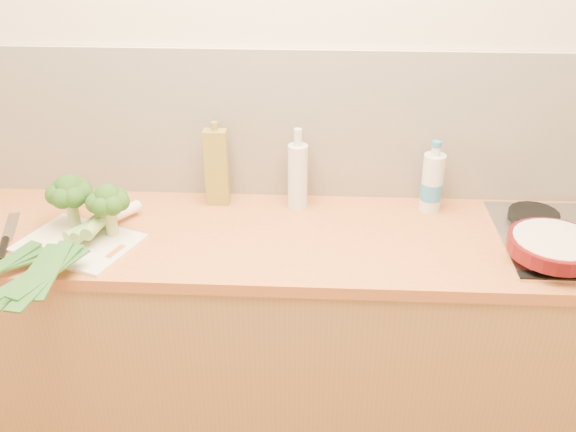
# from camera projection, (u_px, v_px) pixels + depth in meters

# --- Properties ---
(room_shell) EXTENTS (3.50, 3.50, 3.50)m
(room_shell) POSITION_uv_depth(u_px,v_px,m) (283.00, 126.00, 2.26)
(room_shell) COLOR beige
(room_shell) RESTS_ON ground
(counter) EXTENTS (3.20, 0.62, 0.90)m
(counter) POSITION_uv_depth(u_px,v_px,m) (279.00, 339.00, 2.35)
(counter) COLOR #A57044
(counter) RESTS_ON ground
(chopping_board) EXTENTS (0.43, 0.38, 0.01)m
(chopping_board) POSITION_uv_depth(u_px,v_px,m) (79.00, 243.00, 2.07)
(chopping_board) COLOR white
(chopping_board) RESTS_ON counter
(broccoli_left) EXTENTS (0.15, 0.15, 0.19)m
(broccoli_left) POSITION_uv_depth(u_px,v_px,m) (70.00, 193.00, 2.10)
(broccoli_left) COLOR #95A560
(broccoli_left) RESTS_ON chopping_board
(broccoli_right) EXTENTS (0.14, 0.14, 0.18)m
(broccoli_right) POSITION_uv_depth(u_px,v_px,m) (108.00, 201.00, 2.05)
(broccoli_right) COLOR #95A560
(broccoli_right) RESTS_ON chopping_board
(leek_front) EXTENTS (0.46, 0.60, 0.04)m
(leek_front) POSITION_uv_depth(u_px,v_px,m) (70.00, 236.00, 2.05)
(leek_front) COLOR white
(leek_front) RESTS_ON chopping_board
(leek_mid) EXTENTS (0.21, 0.62, 0.04)m
(leek_mid) POSITION_uv_depth(u_px,v_px,m) (71.00, 242.00, 1.98)
(leek_mid) COLOR white
(leek_mid) RESTS_ON chopping_board
(leek_back) EXTENTS (0.16, 0.63, 0.04)m
(leek_back) POSITION_uv_depth(u_px,v_px,m) (83.00, 238.00, 1.97)
(leek_back) COLOR white
(leek_back) RESTS_ON chopping_board
(chefs_knife) EXTENTS (0.13, 0.34, 0.02)m
(chefs_knife) POSITION_uv_depth(u_px,v_px,m) (5.00, 244.00, 2.06)
(chefs_knife) COLOR silver
(chefs_knife) RESTS_ON counter
(skillet) EXTENTS (0.40, 0.28, 0.05)m
(skillet) POSITION_uv_depth(u_px,v_px,m) (556.00, 245.00, 1.95)
(skillet) COLOR #510D0F
(skillet) RESTS_ON gas_hob
(oil_tin) EXTENTS (0.08, 0.05, 0.31)m
(oil_tin) POSITION_uv_depth(u_px,v_px,m) (217.00, 167.00, 2.26)
(oil_tin) COLOR olive
(oil_tin) RESTS_ON counter
(glass_bottle) EXTENTS (0.07, 0.07, 0.30)m
(glass_bottle) POSITION_uv_depth(u_px,v_px,m) (298.00, 175.00, 2.25)
(glass_bottle) COLOR silver
(glass_bottle) RESTS_ON counter
(amber_bottle) EXTENTS (0.06, 0.06, 0.24)m
(amber_bottle) POSITION_uv_depth(u_px,v_px,m) (298.00, 178.00, 2.28)
(amber_bottle) COLOR maroon
(amber_bottle) RESTS_ON counter
(water_bottle) EXTENTS (0.08, 0.08, 0.24)m
(water_bottle) POSITION_uv_depth(u_px,v_px,m) (432.00, 184.00, 2.24)
(water_bottle) COLOR silver
(water_bottle) RESTS_ON counter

